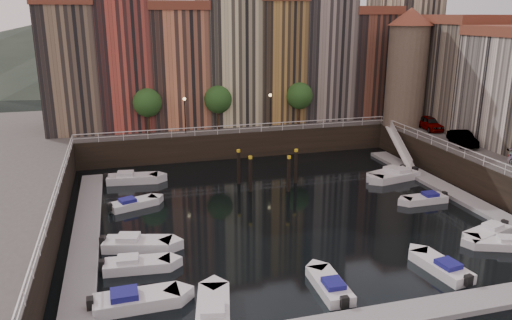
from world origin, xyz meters
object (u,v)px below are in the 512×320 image
object	(u,v)px
mooring_pilings	(268,171)
car_a	(431,124)
car_b	(462,139)
corner_tower	(407,66)
boat_left_2	(136,244)
gangway	(400,145)
boat_left_1	(136,265)
boat_left_0	(134,301)

from	to	relation	value
mooring_pilings	car_a	bearing A→B (deg)	14.99
car_a	car_b	bearing A→B (deg)	-89.22
corner_tower	boat_left_2	xyz separation A→B (m)	(-32.64, -19.00, -9.80)
car_b	mooring_pilings	bearing A→B (deg)	-170.82
car_a	gangway	bearing A→B (deg)	-155.11
gangway	car_b	distance (m)	7.07
corner_tower	car_b	size ratio (longest dim) A/B	3.08
boat_left_1	corner_tower	bearing A→B (deg)	39.19
gangway	boat_left_0	world-z (taller)	gangway
gangway	boat_left_2	size ratio (longest dim) A/B	1.61
gangway	car_a	distance (m)	5.17
mooring_pilings	boat_left_0	bearing A→B (deg)	-127.27
gangway	boat_left_1	size ratio (longest dim) A/B	1.81
boat_left_0	boat_left_2	bearing A→B (deg)	85.30
mooring_pilings	boat_left_1	size ratio (longest dim) A/B	1.26
boat_left_0	boat_left_1	world-z (taller)	boat_left_0
car_b	car_a	bearing A→B (deg)	94.43
car_b	gangway	bearing A→B (deg)	134.51
corner_tower	boat_left_1	distance (m)	40.74
corner_tower	boat_left_0	world-z (taller)	corner_tower
boat_left_0	gangway	bearing A→B (deg)	34.63
boat_left_0	car_a	bearing A→B (deg)	32.31
car_a	boat_left_1	bearing A→B (deg)	-142.02
mooring_pilings	car_b	world-z (taller)	car_b
mooring_pilings	car_a	distance (m)	22.34
corner_tower	gangway	size ratio (longest dim) A/B	1.66
car_a	corner_tower	bearing A→B (deg)	127.86
corner_tower	boat_left_0	xyz separation A→B (m)	(-33.06, -26.48, -9.80)
boat_left_1	car_a	size ratio (longest dim) A/B	0.99
gangway	car_b	world-z (taller)	car_b
mooring_pilings	boat_left_2	distance (m)	16.40
mooring_pilings	car_b	bearing A→B (deg)	-3.83
gangway	mooring_pilings	world-z (taller)	gangway
mooring_pilings	boat_left_0	distance (m)	22.05
mooring_pilings	boat_left_1	distance (m)	18.56
boat_left_0	car_b	size ratio (longest dim) A/B	1.15
car_a	car_b	size ratio (longest dim) A/B	1.04
gangway	mooring_pilings	bearing A→B (deg)	-165.16
corner_tower	car_b	distance (m)	12.20
mooring_pilings	boat_left_2	xyz separation A→B (m)	(-12.91, -10.04, -1.26)
corner_tower	car_a	xyz separation A→B (m)	(1.74, -3.21, -6.40)
boat_left_2	car_a	size ratio (longest dim) A/B	1.11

